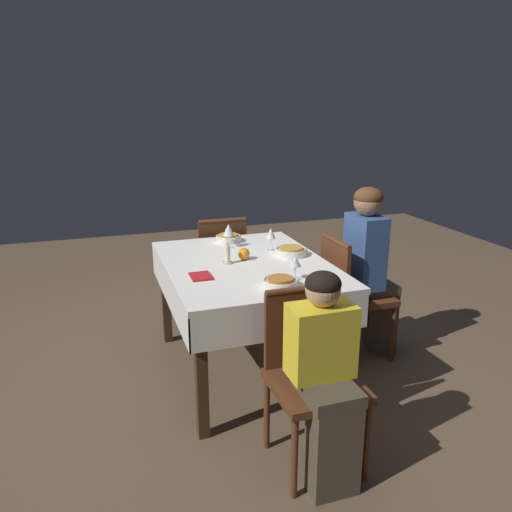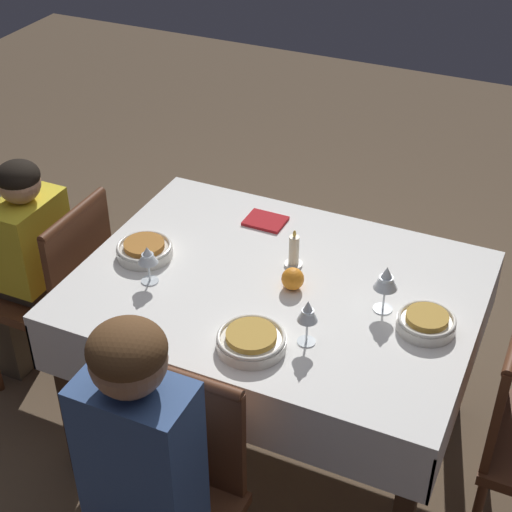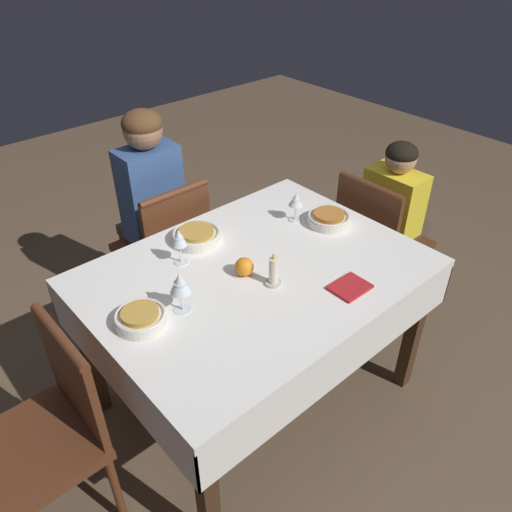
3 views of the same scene
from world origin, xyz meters
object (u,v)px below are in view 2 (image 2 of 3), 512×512
Objects in this scene: bowl_east at (145,249)px; wine_glass_west at (386,279)px; candle_centerpiece at (294,253)px; person_adult_denim at (133,492)px; wine_glass_north at (308,312)px; orange_fruit at (293,279)px; chair_north at (166,496)px; wine_glass_east at (148,256)px; napkin_red_folded at (265,221)px; person_child_yellow at (22,262)px; dining_table at (277,304)px; bowl_west at (426,322)px; bowl_north at (251,340)px; chair_east at (59,286)px.

bowl_east is 1.19× the size of wine_glass_west.
candle_centerpiece is at bearing -162.20° from bowl_east.
person_adult_denim is 7.54× the size of wine_glass_north.
wine_glass_north is 2.08× the size of orange_fruit.
person_adult_denim is at bearing -90.00° from chair_north.
napkin_red_folded is at bearing -112.32° from wine_glass_east.
wine_glass_east is (-0.68, 0.13, 0.31)m from person_child_yellow.
wine_glass_north is at bearing 70.74° from person_adult_denim.
orange_fruit reaches higher than napkin_red_folded.
person_adult_denim is at bearing 118.72° from bowl_east.
orange_fruit is at bearing 91.81° from person_child_yellow.
dining_table is at bearing 119.95° from napkin_red_folded.
wine_glass_east is (0.60, -0.07, -0.01)m from wine_glass_north.
napkin_red_folded is (0.19, -0.33, 0.10)m from dining_table.
dining_table is 1.11× the size of person_adult_denim.
bowl_east is at bearing 5.41° from dining_table.
bowl_east is (-0.58, 0.00, 0.23)m from person_child_yellow.
bowl_west is (-1.01, -0.02, 0.00)m from bowl_east.
bowl_north is 1.08× the size of bowl_east.
bowl_north is at bearing 152.30° from bowl_east.
person_adult_denim is at bearing 97.61° from napkin_red_folded.
chair_north is at bearing 52.63° from bowl_west.
bowl_west is (-0.91, -0.14, -0.08)m from wine_glass_east.
bowl_north is at bearing 47.72° from wine_glass_west.
person_child_yellow is 4.74× the size of bowl_north.
bowl_east is at bearing 17.80° from candle_centerpiece.
wine_glass_east is (0.37, -0.57, 0.37)m from chair_north.
chair_east is 1.34m from wine_glass_west.
orange_fruit reaches higher than bowl_east.
wine_glass_west is at bearing 92.27° from chair_east.
chair_east is 1.05m from bowl_north.
person_child_yellow is 6.82× the size of napkin_red_folded.
chair_north is 0.51m from bowl_north.
bowl_north is 1.48× the size of candle_centerpiece.
chair_north is 5.22× the size of wine_glass_west.
wine_glass_west is 1.12× the size of napkin_red_folded.
person_child_yellow is (1.05, -0.85, -0.12)m from person_adult_denim.
person_adult_denim reaches higher than napkin_red_folded.
person_adult_denim is 0.83m from wine_glass_east.
candle_centerpiece is 0.97× the size of napkin_red_folded.
dining_table is 6.74× the size of bowl_east.
bowl_east is at bearing 118.72° from person_adult_denim.
bowl_west is 0.80m from napkin_red_folded.
candle_centerpiece is (0.51, -0.15, 0.03)m from bowl_west.
person_adult_denim is at bearing 84.54° from orange_fruit.
candle_centerpiece is (-0.41, -0.29, -0.05)m from wine_glass_east.
chair_north is at bearing 122.85° from wine_glass_east.
orange_fruit is (0.14, -0.24, -0.08)m from wine_glass_north.
person_adult_denim is 1.18× the size of person_child_yellow.
chair_north reaches higher than bowl_north.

